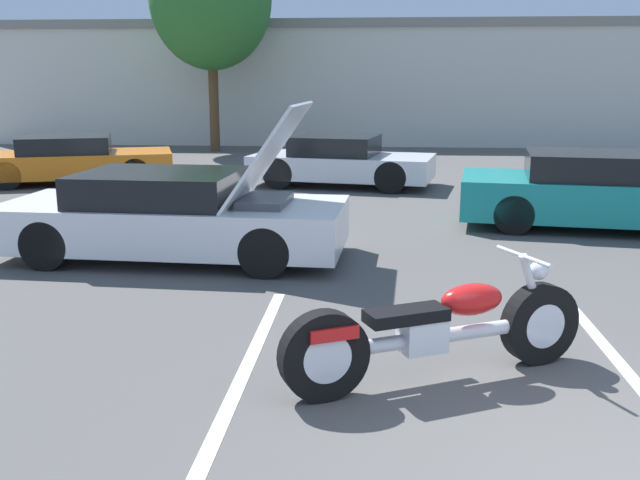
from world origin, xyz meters
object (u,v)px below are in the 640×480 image
(motorcycle, at_px, (438,331))
(show_car_hood_open, at_px, (175,215))
(parked_car_mid_right_row, at_px, (597,192))
(parked_car_mid_left_row, at_px, (341,162))
(parked_car_left_row, at_px, (73,160))

(motorcycle, xyz_separation_m, show_car_hood_open, (-3.23, 3.81, 0.17))
(motorcycle, distance_m, parked_car_mid_right_row, 7.05)
(show_car_hood_open, relative_size, parked_car_mid_right_row, 1.02)
(parked_car_mid_left_row, xyz_separation_m, parked_car_left_row, (-6.25, -0.03, -0.02))
(motorcycle, bearing_deg, show_car_hood_open, 104.50)
(show_car_hood_open, bearing_deg, parked_car_mid_right_row, 24.78)
(motorcycle, relative_size, parked_car_mid_right_row, 0.54)
(motorcycle, bearing_deg, parked_car_mid_left_row, 71.32)
(show_car_hood_open, xyz_separation_m, parked_car_left_row, (-4.35, 6.79, -0.05))
(parked_car_left_row, bearing_deg, parked_car_mid_left_row, -18.23)
(motorcycle, bearing_deg, parked_car_left_row, 99.77)
(parked_car_mid_left_row, height_order, parked_car_left_row, parked_car_mid_left_row)
(motorcycle, bearing_deg, parked_car_mid_right_row, 38.25)
(parked_car_mid_right_row, height_order, parked_car_mid_left_row, parked_car_mid_right_row)
(parked_car_mid_right_row, bearing_deg, show_car_hood_open, -149.84)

